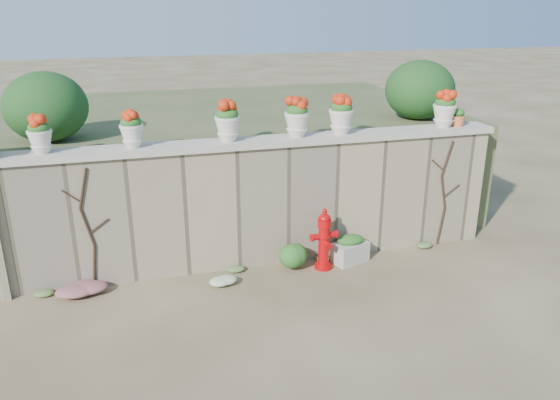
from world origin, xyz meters
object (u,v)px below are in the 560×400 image
object	(u,v)px
fire_hydrant	(324,239)
terracotta_pot	(458,118)
urn_pot_0	(40,135)
planter_box	(350,249)

from	to	relation	value
fire_hydrant	terracotta_pot	xyz separation A→B (m)	(2.59, 0.55, 1.72)
fire_hydrant	urn_pot_0	bearing A→B (deg)	165.98
urn_pot_0	terracotta_pot	distance (m)	6.66
fire_hydrant	urn_pot_0	size ratio (longest dim) A/B	1.94
urn_pot_0	planter_box	bearing A→B (deg)	-5.57
fire_hydrant	planter_box	xyz separation A→B (m)	(0.51, 0.10, -0.29)
terracotta_pot	urn_pot_0	bearing A→B (deg)	180.00
fire_hydrant	urn_pot_0	xyz separation A→B (m)	(-4.07, 0.55, 1.84)
fire_hydrant	planter_box	world-z (taller)	fire_hydrant
fire_hydrant	terracotta_pot	bearing A→B (deg)	5.56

